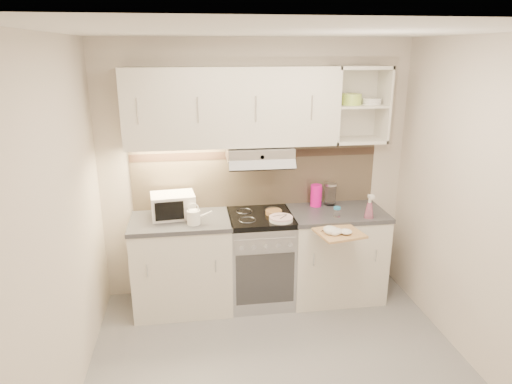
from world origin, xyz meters
TOP-DOWN VIEW (x-y plane):
  - ground at (0.00, 0.00)m, footprint 3.00×3.00m
  - room_shell at (0.00, 0.37)m, footprint 3.04×2.84m
  - base_cabinet_left at (-0.75, 1.10)m, footprint 0.90×0.60m
  - worktop_left at (-0.75, 1.10)m, footprint 0.92×0.62m
  - base_cabinet_right at (0.75, 1.10)m, footprint 0.90×0.60m
  - worktop_right at (0.75, 1.10)m, footprint 0.92×0.62m
  - electric_range at (0.00, 1.10)m, footprint 0.60×0.60m
  - microwave at (-0.81, 1.17)m, footprint 0.42×0.33m
  - watering_can at (-0.62, 0.95)m, footprint 0.23×0.12m
  - plate_stack at (0.16, 0.92)m, footprint 0.22×0.22m
  - bread_loaf at (0.13, 1.10)m, footprint 0.15×0.15m
  - pink_pitcher at (0.59, 1.27)m, footprint 0.12×0.11m
  - glass_jar at (0.74, 1.29)m, footprint 0.12×0.12m
  - spice_jar at (0.70, 0.95)m, footprint 0.07×0.07m
  - spray_bottle at (0.98, 0.88)m, footprint 0.09×0.09m
  - cutting_board at (0.62, 0.63)m, footprint 0.43×0.40m
  - dish_towel at (0.60, 0.63)m, footprint 0.27×0.24m

SIDE VIEW (x-z plane):
  - ground at x=0.00m, z-range 0.00..0.00m
  - base_cabinet_left at x=-0.75m, z-range 0.00..0.86m
  - base_cabinet_right at x=0.75m, z-range 0.00..0.86m
  - electric_range at x=0.00m, z-range 0.00..0.90m
  - cutting_board at x=0.62m, z-range 0.86..0.88m
  - worktop_left at x=-0.75m, z-range 0.86..0.90m
  - worktop_right at x=0.75m, z-range 0.86..0.90m
  - dish_towel at x=0.60m, z-range 0.88..0.94m
  - bread_loaf at x=0.13m, z-range 0.90..0.94m
  - plate_stack at x=0.16m, z-range 0.90..0.94m
  - spice_jar at x=0.70m, z-range 0.90..1.00m
  - watering_can at x=-0.62m, z-range 0.87..1.07m
  - spray_bottle at x=0.98m, z-range 0.87..1.11m
  - pink_pitcher at x=0.59m, z-range 0.90..1.12m
  - microwave at x=-0.81m, z-range 0.90..1.12m
  - glass_jar at x=0.74m, z-range 0.90..1.12m
  - room_shell at x=0.00m, z-range 0.37..2.89m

